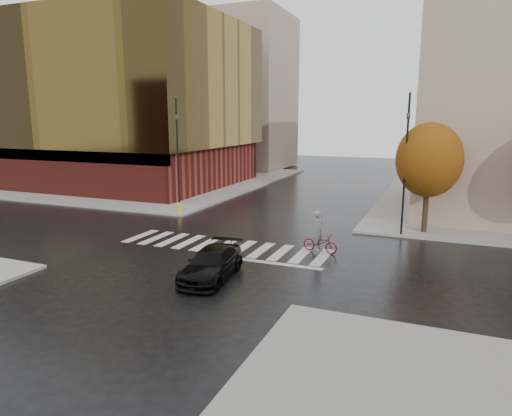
% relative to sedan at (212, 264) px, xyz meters
% --- Properties ---
extents(ground, '(120.00, 120.00, 0.00)m').
position_rel_sedan_xyz_m(ground, '(-1.76, 4.24, -0.65)').
color(ground, black).
rests_on(ground, ground).
extents(sidewalk_nw, '(30.00, 30.00, 0.15)m').
position_rel_sedan_xyz_m(sidewalk_nw, '(-22.76, 25.24, -0.58)').
color(sidewalk_nw, gray).
rests_on(sidewalk_nw, ground).
extents(crosswalk, '(12.00, 3.00, 0.01)m').
position_rel_sedan_xyz_m(crosswalk, '(-1.76, 4.74, -0.65)').
color(crosswalk, silver).
rests_on(crosswalk, ground).
extents(office_glass, '(27.00, 19.00, 16.00)m').
position_rel_sedan_xyz_m(office_glass, '(-23.76, 22.23, 7.63)').
color(office_glass, maroon).
rests_on(office_glass, sidewalk_nw).
extents(building_nw_far, '(14.00, 12.00, 20.00)m').
position_rel_sedan_xyz_m(building_nw_far, '(-17.76, 41.24, 9.50)').
color(building_nw_far, tan).
rests_on(building_nw_far, sidewalk_nw).
extents(tree_ne_a, '(3.80, 3.80, 6.50)m').
position_rel_sedan_xyz_m(tree_ne_a, '(8.24, 11.64, 3.80)').
color(tree_ne_a, '#332616').
rests_on(tree_ne_a, sidewalk_ne).
extents(sedan, '(2.31, 4.67, 1.30)m').
position_rel_sedan_xyz_m(sedan, '(0.00, 0.00, 0.00)').
color(sedan, black).
rests_on(sedan, ground).
extents(cyclist, '(2.03, 1.06, 2.19)m').
position_rel_sedan_xyz_m(cyclist, '(3.36, 5.60, 0.10)').
color(cyclist, maroon).
rests_on(cyclist, ground).
extents(traffic_light_nw, '(0.20, 0.17, 8.05)m').
position_rel_sedan_xyz_m(traffic_light_nw, '(-8.28, 10.74, 4.18)').
color(traffic_light_nw, black).
rests_on(traffic_light_nw, sidewalk_nw).
extents(traffic_light_ne, '(0.23, 0.25, 8.14)m').
position_rel_sedan_xyz_m(traffic_light_ne, '(7.02, 10.54, 4.24)').
color(traffic_light_ne, black).
rests_on(traffic_light_ne, sidewalk_ne).
extents(fire_hydrant, '(0.27, 0.27, 0.76)m').
position_rel_sedan_xyz_m(fire_hydrant, '(-8.28, 10.74, -0.08)').
color(fire_hydrant, yellow).
rests_on(fire_hydrant, sidewalk_nw).
extents(manhole, '(0.63, 0.63, 0.01)m').
position_rel_sedan_xyz_m(manhole, '(-1.04, 3.56, -0.65)').
color(manhole, '#50361C').
rests_on(manhole, ground).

